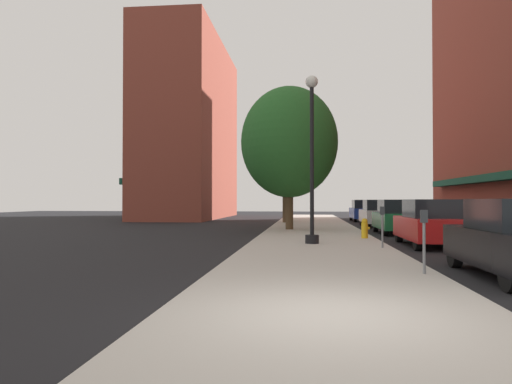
{
  "coord_description": "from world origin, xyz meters",
  "views": [
    {
      "loc": [
        -0.36,
        -6.49,
        1.63
      ],
      "look_at": [
        -3.32,
        21.75,
        2.12
      ],
      "focal_mm": 33.69,
      "sensor_mm": 36.0,
      "label": 1
    }
  ],
  "objects_px": {
    "tree_near": "(289,142)",
    "tree_mid": "(285,154)",
    "parking_meter_near": "(424,233)",
    "car_green": "(397,217)",
    "car_red": "(430,223)",
    "car_blue": "(363,211)",
    "fire_hydrant": "(365,228)",
    "lamppost": "(312,155)",
    "parking_meter_far": "(382,222)",
    "car_white": "(378,214)"
  },
  "relations": [
    {
      "from": "parking_meter_near",
      "to": "fire_hydrant",
      "type": "bearing_deg",
      "value": 90.63
    },
    {
      "from": "parking_meter_far",
      "to": "tree_near",
      "type": "height_order",
      "value": "tree_near"
    },
    {
      "from": "fire_hydrant",
      "to": "car_green",
      "type": "xyz_separation_m",
      "value": [
        2.05,
        4.4,
        0.29
      ]
    },
    {
      "from": "tree_near",
      "to": "car_red",
      "type": "height_order",
      "value": "tree_near"
    },
    {
      "from": "tree_mid",
      "to": "car_red",
      "type": "bearing_deg",
      "value": -69.39
    },
    {
      "from": "car_red",
      "to": "car_blue",
      "type": "height_order",
      "value": "same"
    },
    {
      "from": "fire_hydrant",
      "to": "car_blue",
      "type": "distance_m",
      "value": 18.22
    },
    {
      "from": "lamppost",
      "to": "car_green",
      "type": "xyz_separation_m",
      "value": [
        4.16,
        6.93,
        -2.39
      ]
    },
    {
      "from": "fire_hydrant",
      "to": "tree_mid",
      "type": "bearing_deg",
      "value": 105.49
    },
    {
      "from": "car_red",
      "to": "car_green",
      "type": "bearing_deg",
      "value": 90.98
    },
    {
      "from": "tree_mid",
      "to": "lamppost",
      "type": "bearing_deg",
      "value": -84.23
    },
    {
      "from": "parking_meter_near",
      "to": "car_blue",
      "type": "relative_size",
      "value": 0.3
    },
    {
      "from": "fire_hydrant",
      "to": "car_white",
      "type": "relative_size",
      "value": 0.18
    },
    {
      "from": "parking_meter_far",
      "to": "tree_near",
      "type": "xyz_separation_m",
      "value": [
        -3.29,
        9.4,
        3.71
      ]
    },
    {
      "from": "fire_hydrant",
      "to": "car_red",
      "type": "bearing_deg",
      "value": -43.01
    },
    {
      "from": "parking_meter_near",
      "to": "tree_near",
      "type": "xyz_separation_m",
      "value": [
        -3.29,
        14.83,
        3.71
      ]
    },
    {
      "from": "parking_meter_near",
      "to": "tree_near",
      "type": "height_order",
      "value": "tree_near"
    },
    {
      "from": "lamppost",
      "to": "parking_meter_far",
      "type": "bearing_deg",
      "value": -30.05
    },
    {
      "from": "lamppost",
      "to": "fire_hydrant",
      "type": "bearing_deg",
      "value": 50.2
    },
    {
      "from": "parking_meter_near",
      "to": "car_green",
      "type": "relative_size",
      "value": 0.3
    },
    {
      "from": "car_blue",
      "to": "tree_mid",
      "type": "bearing_deg",
      "value": -142.98
    },
    {
      "from": "fire_hydrant",
      "to": "car_red",
      "type": "distance_m",
      "value": 2.82
    },
    {
      "from": "car_green",
      "to": "car_red",
      "type": "bearing_deg",
      "value": -91.87
    },
    {
      "from": "parking_meter_near",
      "to": "car_blue",
      "type": "distance_m",
      "value": 27.42
    },
    {
      "from": "tree_mid",
      "to": "car_red",
      "type": "relative_size",
      "value": 1.69
    },
    {
      "from": "parking_meter_far",
      "to": "car_blue",
      "type": "height_order",
      "value": "car_blue"
    },
    {
      "from": "lamppost",
      "to": "parking_meter_near",
      "type": "height_order",
      "value": "lamppost"
    },
    {
      "from": "car_green",
      "to": "lamppost",
      "type": "bearing_deg",
      "value": -122.84
    },
    {
      "from": "car_green",
      "to": "car_white",
      "type": "relative_size",
      "value": 1.0
    },
    {
      "from": "tree_mid",
      "to": "car_white",
      "type": "relative_size",
      "value": 1.69
    },
    {
      "from": "car_red",
      "to": "car_white",
      "type": "height_order",
      "value": "same"
    },
    {
      "from": "fire_hydrant",
      "to": "tree_mid",
      "type": "relative_size",
      "value": 0.11
    },
    {
      "from": "parking_meter_near",
      "to": "tree_near",
      "type": "relative_size",
      "value": 0.18
    },
    {
      "from": "parking_meter_near",
      "to": "car_green",
      "type": "distance_m",
      "value": 13.79
    },
    {
      "from": "parking_meter_near",
      "to": "car_red",
      "type": "height_order",
      "value": "car_red"
    },
    {
      "from": "car_red",
      "to": "car_white",
      "type": "xyz_separation_m",
      "value": [
        0.0,
        12.62,
        0.0
      ]
    },
    {
      "from": "lamppost",
      "to": "tree_mid",
      "type": "distance_m",
      "value": 16.14
    },
    {
      "from": "tree_near",
      "to": "car_white",
      "type": "relative_size",
      "value": 1.73
    },
    {
      "from": "car_blue",
      "to": "fire_hydrant",
      "type": "bearing_deg",
      "value": -98.35
    },
    {
      "from": "parking_meter_near",
      "to": "tree_mid",
      "type": "distance_m",
      "value": 23.33
    },
    {
      "from": "lamppost",
      "to": "parking_meter_near",
      "type": "distance_m",
      "value": 7.42
    },
    {
      "from": "parking_meter_far",
      "to": "tree_mid",
      "type": "bearing_deg",
      "value": 102.5
    },
    {
      "from": "lamppost",
      "to": "car_red",
      "type": "relative_size",
      "value": 1.37
    },
    {
      "from": "car_red",
      "to": "car_blue",
      "type": "xyz_separation_m",
      "value": [
        0.0,
        20.02,
        0.0
      ]
    },
    {
      "from": "car_green",
      "to": "parking_meter_near",
      "type": "bearing_deg",
      "value": -100.0
    },
    {
      "from": "fire_hydrant",
      "to": "tree_near",
      "type": "height_order",
      "value": "tree_near"
    },
    {
      "from": "tree_mid",
      "to": "car_red",
      "type": "height_order",
      "value": "tree_mid"
    },
    {
      "from": "fire_hydrant",
      "to": "tree_near",
      "type": "bearing_deg",
      "value": 119.69
    },
    {
      "from": "parking_meter_far",
      "to": "car_green",
      "type": "xyz_separation_m",
      "value": [
        1.95,
        8.21,
        -0.14
      ]
    },
    {
      "from": "tree_near",
      "to": "tree_mid",
      "type": "height_order",
      "value": "tree_near"
    }
  ]
}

